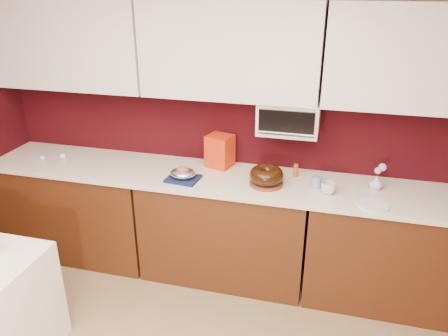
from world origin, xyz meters
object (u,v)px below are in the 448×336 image
bundt_cake (266,175)px  blue_jar (316,182)px  pandoro_box (220,151)px  coffee_mug (328,187)px  toaster_oven (289,117)px  flower_vase (376,182)px  foil_ham_nest (183,173)px

bundt_cake → blue_jar: 0.37m
bundt_cake → pandoro_box: bearing=148.7°
bundt_cake → coffee_mug: bundt_cake is taller
toaster_oven → bundt_cake: toaster_oven is taller
pandoro_box → flower_vase: pandoro_box is taller
toaster_oven → coffee_mug: (0.34, -0.25, -0.42)m
flower_vase → blue_jar: bearing=-169.0°
foil_ham_nest → coffee_mug: bearing=2.2°
coffee_mug → flower_vase: size_ratio=0.87×
bundt_cake → pandoro_box: (-0.43, 0.26, 0.05)m
toaster_oven → pandoro_box: size_ratio=1.69×
toaster_oven → flower_vase: 0.80m
foil_ham_nest → flower_vase: bearing=8.1°
bundt_cake → foil_ham_nest: bundt_cake is taller
pandoro_box → coffee_mug: (0.89, -0.29, -0.08)m
pandoro_box → coffee_mug: bearing=-2.6°
foil_ham_nest → blue_jar: 1.01m
pandoro_box → bundt_cake: bearing=-15.8°
pandoro_box → flower_vase: size_ratio=2.27×
foil_ham_nest → pandoro_box: size_ratio=0.75×
pandoro_box → flower_vase: 1.23m
toaster_oven → pandoro_box: (-0.55, 0.04, -0.34)m
bundt_cake → blue_jar: (0.37, 0.05, -0.04)m
foil_ham_nest → coffee_mug: coffee_mug is taller
toaster_oven → flower_vase: (0.67, -0.09, -0.42)m
coffee_mug → flower_vase: (0.34, 0.16, 0.01)m
bundt_cake → blue_jar: bundt_cake is taller
bundt_cake → coffee_mug: 0.46m
foil_ham_nest → coffee_mug: 1.09m
bundt_cake → pandoro_box: 0.51m
bundt_cake → foil_ham_nest: size_ratio=1.27×
toaster_oven → bundt_cake: 0.47m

